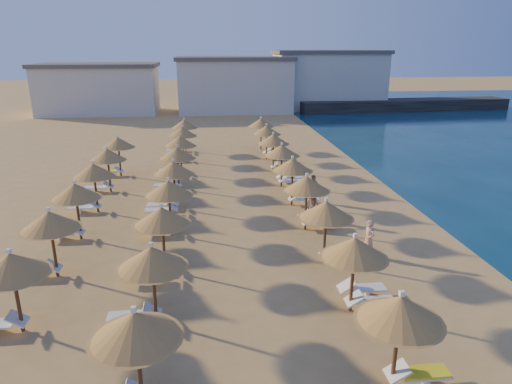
{
  "coord_description": "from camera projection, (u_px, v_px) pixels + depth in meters",
  "views": [
    {
      "loc": [
        -1.6,
        -18.95,
        8.75
      ],
      "look_at": [
        0.93,
        4.0,
        1.3
      ],
      "focal_mm": 32.0,
      "sensor_mm": 36.0,
      "label": 1
    }
  ],
  "objects": [
    {
      "name": "beachgoer_c",
      "position": [
        313.0,
        189.0,
        26.4
      ],
      "size": [
        0.94,
        1.01,
        1.67
      ],
      "primitive_type": "imported",
      "rotation": [
        0.0,
        0.0,
        -0.87
      ],
      "color": "tan",
      "rests_on": "ground"
    },
    {
      "name": "parasol_row_east",
      "position": [
        299.0,
        174.0,
        23.77
      ],
      "size": [
        2.32,
        35.48,
        2.89
      ],
      "color": "brown",
      "rests_on": "ground"
    },
    {
      "name": "loungers",
      "position": [
        209.0,
        214.0,
        23.78
      ],
      "size": [
        13.95,
        33.75,
        0.66
      ],
      "color": "white",
      "rests_on": "ground"
    },
    {
      "name": "beachgoer_a",
      "position": [
        369.0,
        239.0,
        19.53
      ],
      "size": [
        0.6,
        0.71,
        1.67
      ],
      "primitive_type": "imported",
      "rotation": [
        0.0,
        0.0,
        -1.17
      ],
      "color": "tan",
      "rests_on": "ground"
    },
    {
      "name": "parasol_row_west",
      "position": [
        171.0,
        178.0,
        23.08
      ],
      "size": [
        2.32,
        35.48,
        2.89
      ],
      "color": "brown",
      "rests_on": "ground"
    },
    {
      "name": "parasol_row_inland",
      "position": [
        85.0,
        181.0,
        22.64
      ],
      "size": [
        2.32,
        20.74,
        2.89
      ],
      "color": "brown",
      "rests_on": "ground"
    },
    {
      "name": "hotel_blocks",
      "position": [
        232.0,
        84.0,
        62.79
      ],
      "size": [
        47.2,
        10.41,
        8.1
      ],
      "color": "silver",
      "rests_on": "ground"
    },
    {
      "name": "beachgoer_b",
      "position": [
        312.0,
        206.0,
        23.64
      ],
      "size": [
        0.88,
        0.97,
        1.64
      ],
      "primitive_type": "imported",
      "rotation": [
        0.0,
        0.0,
        -1.18
      ],
      "color": "tan",
      "rests_on": "ground"
    },
    {
      "name": "jetty",
      "position": [
        404.0,
        105.0,
        64.03
      ],
      "size": [
        30.2,
        6.06,
        1.5
      ],
      "primitive_type": "cube",
      "rotation": [
        0.0,
        0.0,
        0.07
      ],
      "color": "black",
      "rests_on": "ground"
    },
    {
      "name": "ground",
      "position": [
        245.0,
        246.0,
        20.78
      ],
      "size": [
        220.0,
        220.0,
        0.0
      ],
      "primitive_type": "plane",
      "color": "tan",
      "rests_on": "ground"
    }
  ]
}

